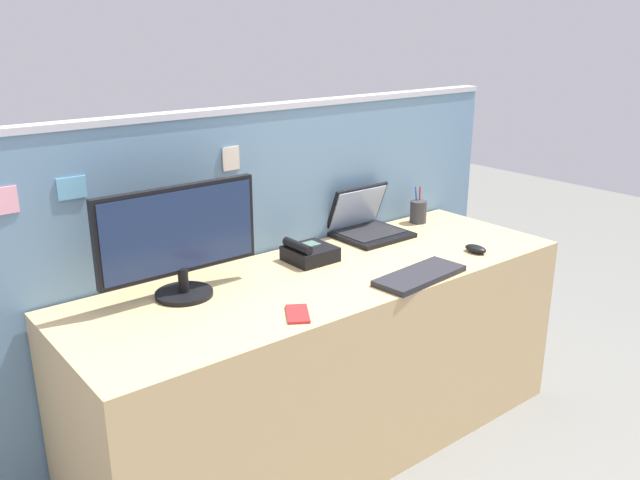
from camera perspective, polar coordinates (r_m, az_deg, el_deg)
ground_plane at (r=2.88m, az=0.65°, el=-16.94°), size 10.00×10.00×0.00m
desk at (r=2.68m, az=0.68°, el=-10.37°), size 2.04×0.69×0.75m
cubicle_divider at (r=2.84m, az=-4.22°, el=-2.01°), size 2.52×0.08×1.36m
desktop_monitor at (r=2.30m, az=-12.11°, el=0.30°), size 0.59×0.20×0.39m
laptop at (r=2.97m, az=4.00°, el=1.39°), size 0.30×0.28×0.22m
desk_phone at (r=2.64m, az=-0.96°, el=-1.12°), size 0.18×0.17×0.09m
keyboard_main at (r=2.50m, az=8.65°, el=-3.07°), size 0.40×0.19×0.02m
computer_mouse_right_hand at (r=2.82m, az=13.34°, el=-0.75°), size 0.06×0.10×0.03m
pen_cup at (r=3.18m, az=8.51°, el=2.46°), size 0.08×0.08×0.17m
cell_phone_red_case at (r=2.17m, az=-1.96°, el=-6.41°), size 0.14×0.16×0.01m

